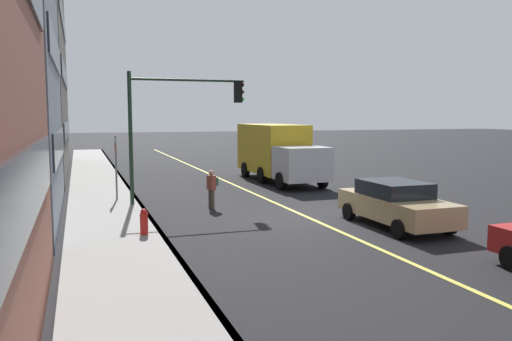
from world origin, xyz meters
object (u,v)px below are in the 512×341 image
Objects in this scene: pedestrian_with_backpack at (212,187)px; fire_hydrant at (144,224)px; truck_yellow at (277,152)px; traffic_light_mast at (178,113)px; street_sign_post at (116,164)px; car_tan at (396,203)px.

pedestrian_with_backpack is 1.65× the size of fire_hydrant.
truck_yellow is 5.39× the size of pedestrian_with_backpack.
truck_yellow reaches higher than fire_hydrant.
fire_hydrant is (-5.60, 2.11, -3.34)m from traffic_light_mast.
street_sign_post is (-4.59, 9.18, -0.00)m from truck_yellow.
traffic_light_mast is 5.81× the size of fire_hydrant.
truck_yellow is at bearing -3.01° from car_tan.
street_sign_post reaches higher than fire_hydrant.
street_sign_post is (7.95, 8.52, 0.90)m from car_tan.
traffic_light_mast reaches higher than pedestrian_with_backpack.
traffic_light_mast is at bearing -120.71° from street_sign_post.
truck_yellow reaches higher than street_sign_post.
traffic_light_mast is (1.25, 1.10, 2.91)m from pedestrian_with_backpack.
pedestrian_with_backpack reaches higher than fire_hydrant.
pedestrian_with_backpack is (5.26, 5.01, 0.11)m from car_tan.
street_sign_post is 7.15m from fire_hydrant.
street_sign_post is 3.05× the size of fire_hydrant.
traffic_light_mast is at bearing 43.16° from car_tan.
truck_yellow is 2.93× the size of street_sign_post.
fire_hydrant is at bearing 142.62° from truck_yellow.
traffic_light_mast is (-6.02, 6.77, 2.11)m from truck_yellow.
car_tan is 4.93× the size of fire_hydrant.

